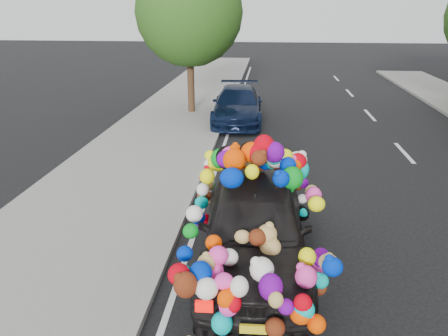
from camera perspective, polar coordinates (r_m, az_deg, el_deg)
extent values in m
plane|color=black|center=(9.28, 9.17, -7.00)|extent=(100.00, 100.00, 0.00)
cube|color=gray|center=(9.93, -16.50, -5.34)|extent=(4.00, 60.00, 0.12)
cube|color=gray|center=(9.39, -5.34, -6.04)|extent=(0.15, 60.00, 0.13)
cylinder|color=#332114|center=(18.25, -4.35, 11.24)|extent=(0.28, 0.28, 2.73)
sphere|color=#245115|center=(18.03, -4.58, 19.64)|extent=(4.20, 4.20, 4.20)
imported|color=black|center=(7.47, 3.98, -7.37)|extent=(1.92, 4.48, 1.51)
cube|color=red|center=(5.60, -2.61, -17.60)|extent=(0.22, 0.07, 0.14)
cube|color=red|center=(5.61, 10.42, -17.87)|extent=(0.22, 0.07, 0.14)
cube|color=yellow|center=(5.75, 3.83, -20.26)|extent=(0.34, 0.05, 0.12)
imported|color=black|center=(17.06, 1.77, 8.25)|extent=(2.01, 4.62, 1.32)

